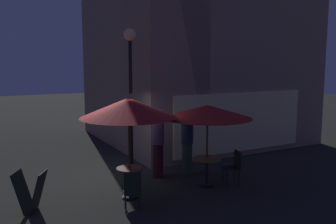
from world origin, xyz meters
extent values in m
plane|color=black|center=(0.00, 0.00, 0.00)|extent=(60.00, 60.00, 0.00)
cube|color=gray|center=(5.46, 1.97, 4.95)|extent=(7.84, 2.21, 9.90)
cube|color=gray|center=(2.65, 4.61, 4.95)|extent=(2.21, 7.50, 9.90)
cube|color=beige|center=(5.07, 0.82, 1.25)|extent=(5.49, 0.08, 2.10)
cylinder|color=black|center=(0.61, 0.20, 2.01)|extent=(0.10, 0.10, 4.01)
sphere|color=#FADA88|center=(0.61, 0.20, 4.12)|extent=(0.35, 0.35, 0.35)
cube|color=black|center=(-2.14, -0.94, 0.48)|extent=(0.53, 0.62, 0.93)
cube|color=black|center=(-2.45, -0.77, 0.48)|extent=(0.53, 0.62, 0.93)
cylinder|color=black|center=(0.01, -1.10, 0.01)|extent=(0.40, 0.40, 0.03)
cylinder|color=black|center=(0.01, -1.10, 0.37)|extent=(0.06, 0.06, 0.74)
cylinder|color=brown|center=(0.01, -1.10, 0.76)|extent=(0.65, 0.65, 0.03)
cylinder|color=black|center=(2.21, -1.26, 0.01)|extent=(0.40, 0.40, 0.03)
cylinder|color=black|center=(2.21, -1.26, 0.38)|extent=(0.06, 0.06, 0.76)
cylinder|color=olive|center=(2.21, -1.26, 0.77)|extent=(0.78, 0.78, 0.03)
cylinder|color=black|center=(0.01, -1.10, 0.03)|extent=(0.36, 0.36, 0.06)
cylinder|color=#47351F|center=(0.01, -1.10, 1.24)|extent=(0.05, 0.05, 2.47)
cone|color=maroon|center=(0.01, -1.10, 2.28)|extent=(2.37, 2.37, 0.48)
cylinder|color=black|center=(2.21, -1.26, 0.03)|extent=(0.36, 0.36, 0.06)
cylinder|color=#503A21|center=(2.21, -1.26, 1.09)|extent=(0.05, 0.05, 2.19)
cone|color=maroon|center=(2.21, -1.26, 2.06)|extent=(2.39, 2.39, 0.35)
cylinder|color=black|center=(-0.34, -1.66, 0.21)|extent=(0.03, 0.03, 0.42)
cylinder|color=black|center=(-0.04, -1.75, 0.21)|extent=(0.03, 0.03, 0.42)
cylinder|color=black|center=(-0.43, -1.95, 0.21)|extent=(0.03, 0.03, 0.42)
cylinder|color=black|center=(-0.14, -2.05, 0.21)|extent=(0.03, 0.03, 0.42)
cube|color=black|center=(-0.24, -1.85, 0.44)|extent=(0.49, 0.49, 0.04)
cube|color=black|center=(-0.29, -2.02, 0.70)|extent=(0.38, 0.16, 0.49)
cylinder|color=black|center=(2.67, -1.58, 0.22)|extent=(0.03, 0.03, 0.45)
cylinder|color=black|center=(2.77, -1.25, 0.22)|extent=(0.03, 0.03, 0.45)
cylinder|color=black|center=(2.99, -1.67, 0.22)|extent=(0.03, 0.03, 0.45)
cylinder|color=black|center=(3.09, -1.35, 0.22)|extent=(0.03, 0.03, 0.45)
cube|color=black|center=(2.88, -1.46, 0.46)|extent=(0.53, 0.53, 0.04)
cube|color=black|center=(3.06, -1.52, 0.71)|extent=(0.16, 0.42, 0.45)
cylinder|color=#47161E|center=(1.39, 0.07, 0.50)|extent=(0.31, 0.31, 1.00)
cylinder|color=#634161|center=(1.39, 0.07, 1.31)|extent=(0.36, 0.36, 0.63)
sphere|color=#976E50|center=(1.39, 0.07, 1.72)|extent=(0.20, 0.20, 0.20)
cylinder|color=#304E32|center=(2.31, -0.06, 0.47)|extent=(0.31, 0.31, 0.94)
cylinder|color=#2A3048|center=(2.31, -0.06, 1.25)|extent=(0.36, 0.36, 0.61)
sphere|color=brown|center=(2.31, -0.06, 1.64)|extent=(0.20, 0.20, 0.20)
camera|label=1|loc=(-3.34, -9.35, 3.39)|focal=39.44mm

